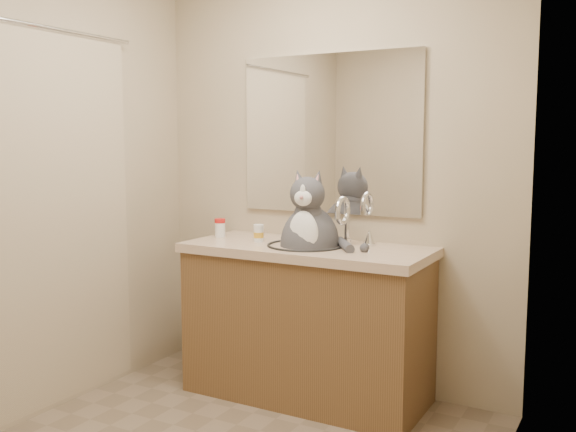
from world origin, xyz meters
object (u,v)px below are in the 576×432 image
at_px(cat, 309,238).
at_px(grey_canister, 259,233).
at_px(pill_bottle_redcap, 220,228).
at_px(pill_bottle_orange, 259,234).

xyz_separation_m(cat, grey_canister, (-0.35, 0.05, -0.01)).
distance_m(cat, grey_canister, 0.36).
bearing_deg(cat, pill_bottle_redcap, 167.21).
relative_size(pill_bottle_orange, grey_canister, 1.38).
height_order(cat, grey_canister, cat).
bearing_deg(grey_canister, pill_bottle_redcap, -174.93).
relative_size(cat, pill_bottle_redcap, 5.81).
xyz_separation_m(pill_bottle_orange, grey_canister, (-0.04, 0.07, -0.01)).
distance_m(pill_bottle_redcap, pill_bottle_orange, 0.30).
distance_m(cat, pill_bottle_redcap, 0.61).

